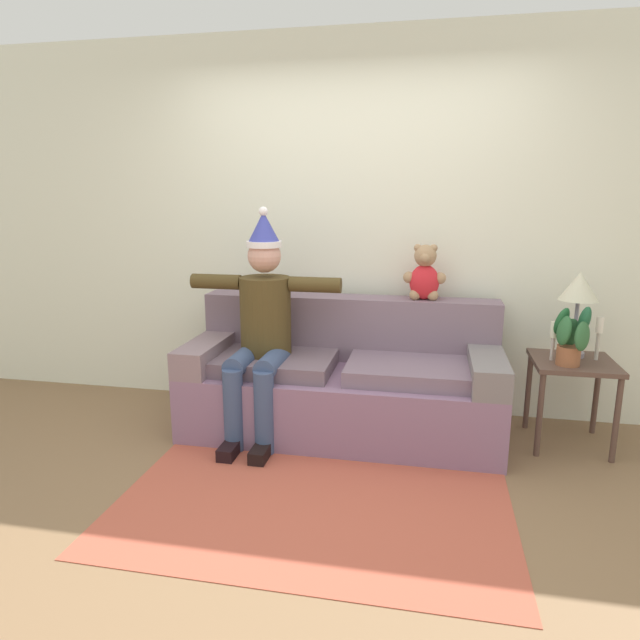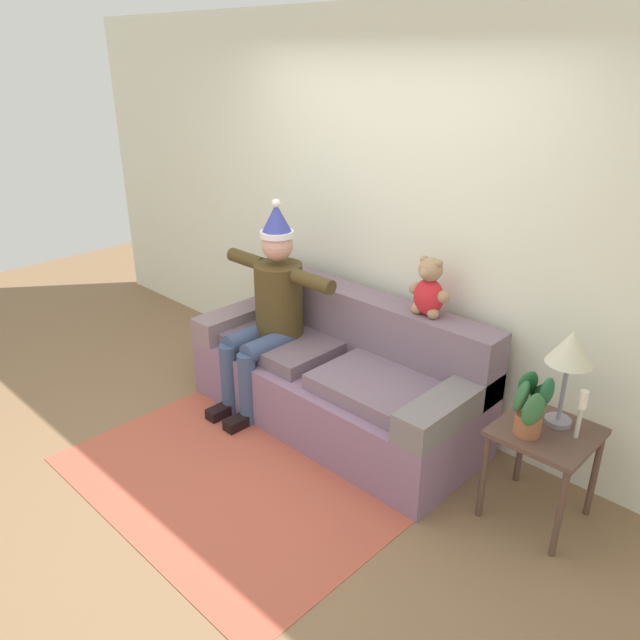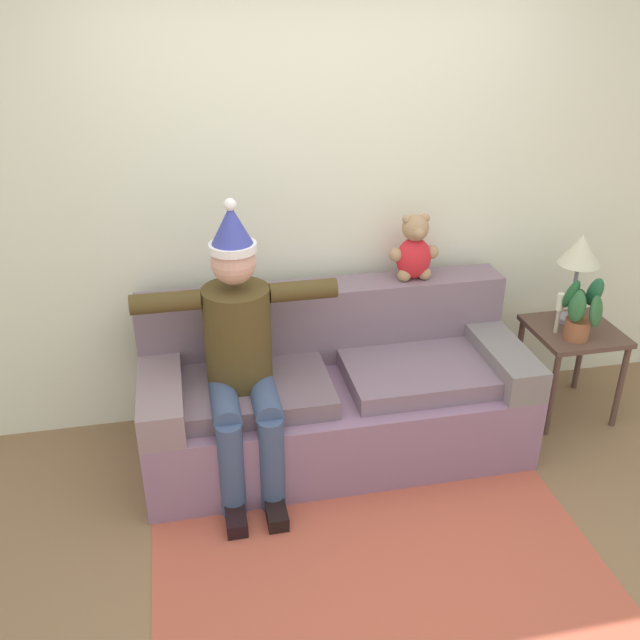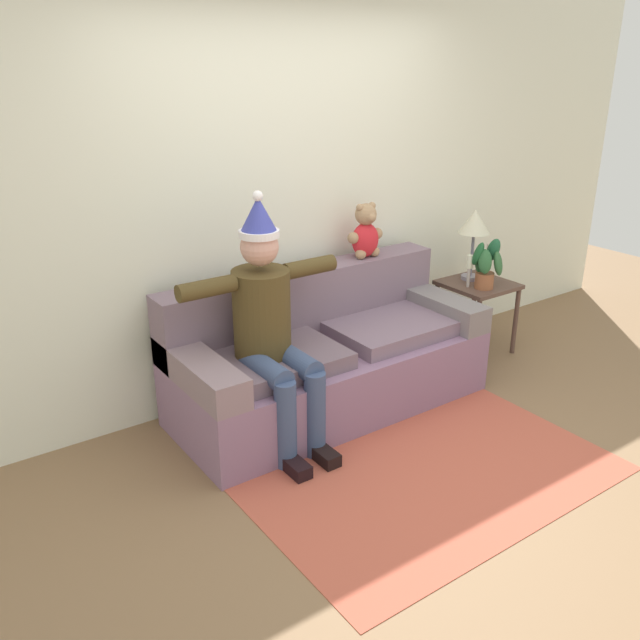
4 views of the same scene
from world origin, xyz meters
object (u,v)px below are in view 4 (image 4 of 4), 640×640
person_seated (270,323)px  candle_tall (469,266)px  side_table (477,294)px  potted_plant (486,265)px  table_lamp (475,225)px  couch (326,357)px  teddy_bear (366,233)px  candle_short (489,256)px

person_seated → candle_tall: 1.85m
side_table → person_seated: bearing=-174.2°
side_table → potted_plant: (-0.06, -0.11, 0.27)m
table_lamp → potted_plant: (-0.07, -0.21, -0.25)m
couch → teddy_bear: 0.91m
side_table → candle_tall: size_ratio=2.29×
table_lamp → potted_plant: size_ratio=1.42×
couch → candle_tall: (1.33, 0.01, 0.38)m
teddy_bear → candle_tall: bearing=-16.4°
person_seated → side_table: bearing=5.8°
person_seated → couch: bearing=18.1°
table_lamp → couch: bearing=-174.9°
side_table → table_lamp: 0.53m
teddy_bear → candle_short: bearing=-9.3°
person_seated → teddy_bear: (1.03, 0.42, 0.29)m
table_lamp → candle_short: bearing=-25.0°
teddy_bear → candle_tall: (0.81, -0.24, -0.33)m
person_seated → table_lamp: (1.99, 0.30, 0.23)m
side_table → candle_short: bearing=16.1°
teddy_bear → table_lamp: size_ratio=0.70×
teddy_bear → side_table: (0.95, -0.22, -0.58)m
side_table → potted_plant: 0.30m
couch → candle_short: bearing=2.6°
candle_tall → candle_short: (0.28, 0.06, 0.02)m
person_seated → teddy_bear: 1.15m
couch → person_seated: 0.69m
side_table → candle_short: candle_short is taller
candle_tall → couch: bearing=-179.4°
person_seated → side_table: person_seated is taller
couch → person_seated: bearing=-161.9°
couch → table_lamp: table_lamp is taller
table_lamp → candle_short: 0.29m
couch → person_seated: person_seated is taller
side_table → table_lamp: (0.01, 0.10, 0.52)m
person_seated → candle_tall: person_seated is taller
teddy_bear → candle_tall: teddy_bear is taller
candle_tall → candle_short: size_ratio=0.89×
side_table → potted_plant: size_ratio=1.46×
teddy_bear → potted_plant: 1.00m
person_seated → table_lamp: 2.03m
potted_plant → candle_short: potted_plant is taller
candle_tall → candle_short: 0.28m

